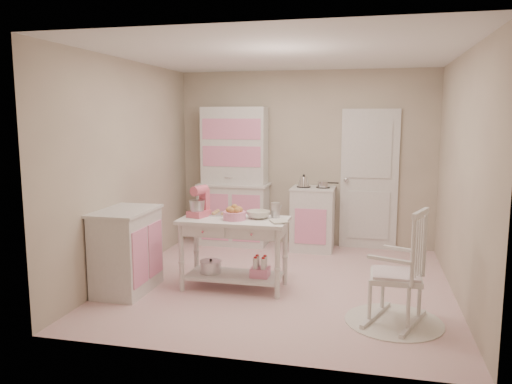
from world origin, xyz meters
The scene contains 14 objects.
room_shell centered at (0.00, 0.00, 1.65)m, with size 3.84×3.84×2.62m.
door centered at (0.95, 1.87, 1.02)m, with size 0.82×0.05×2.04m, color white.
hutch centered at (-1.03, 1.66, 1.04)m, with size 1.06×0.50×2.08m, color white.
stove centered at (0.17, 1.61, 0.46)m, with size 0.62×0.57×0.92m, color white.
base_cabinet centered at (-1.63, -0.63, 0.46)m, with size 0.54×0.84×0.92m, color white.
lace_rug centered at (1.23, -0.86, 0.01)m, with size 0.92×0.92×0.01m, color white.
rocking_chair centered at (1.23, -0.86, 0.55)m, with size 0.48×0.72×1.10m, color white.
work_table centered at (-0.50, -0.26, 0.40)m, with size 1.20×0.60×0.80m, color white.
stand_mixer centered at (-0.92, -0.24, 0.97)m, with size 0.20×0.28×0.34m, color #E05E76.
cookie_tray centered at (-0.65, -0.08, 0.81)m, with size 0.34×0.24×0.02m, color silver.
bread_basket centered at (-0.48, -0.31, 0.85)m, with size 0.25×0.25×0.09m, color pink.
mixing_bowl centered at (-0.24, -0.18, 0.84)m, with size 0.27×0.27×0.08m, color silver.
metal_pitcher centered at (-0.06, -0.10, 0.89)m, with size 0.10×0.10×0.17m, color silver.
recipe_book centered at (-0.05, -0.38, 0.81)m, with size 0.16×0.22×0.02m, color silver.
Camera 1 is at (0.98, -5.52, 1.92)m, focal length 35.00 mm.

